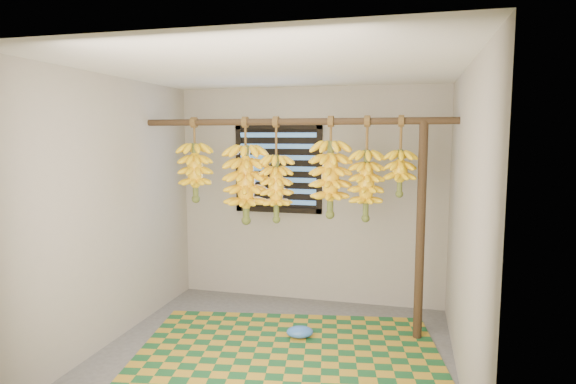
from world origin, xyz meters
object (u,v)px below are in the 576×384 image
(banana_bunch_b, at_px, (246,184))
(banana_bunch_f, at_px, (400,173))
(support_post, at_px, (420,232))
(banana_bunch_c, at_px, (276,188))
(woven_mat, at_px, (287,361))
(banana_bunch_a, at_px, (195,172))
(banana_bunch_e, at_px, (366,185))
(banana_bunch_d, at_px, (330,179))
(plastic_bag, at_px, (300,332))

(banana_bunch_b, height_order, banana_bunch_f, same)
(support_post, xyz_separation_m, banana_bunch_c, (-1.35, -0.00, 0.37))
(banana_bunch_b, xyz_separation_m, banana_bunch_f, (1.47, 0.00, 0.14))
(support_post, height_order, woven_mat, support_post)
(woven_mat, xyz_separation_m, banana_bunch_c, (-0.29, 0.75, 1.36))
(banana_bunch_f, bearing_deg, support_post, 0.00)
(banana_bunch_a, xyz_separation_m, banana_bunch_c, (0.85, -0.00, -0.14))
(support_post, relative_size, banana_bunch_e, 2.08)
(banana_bunch_c, bearing_deg, banana_bunch_b, 180.00)
(woven_mat, relative_size, banana_bunch_a, 3.10)
(banana_bunch_b, bearing_deg, banana_bunch_f, 0.00)
(banana_bunch_d, relative_size, banana_bunch_f, 1.30)
(banana_bunch_f, bearing_deg, banana_bunch_d, -180.00)
(banana_bunch_a, bearing_deg, support_post, -0.00)
(support_post, bearing_deg, banana_bunch_e, 180.00)
(banana_bunch_d, xyz_separation_m, banana_bunch_e, (0.33, 0.00, -0.05))
(woven_mat, xyz_separation_m, banana_bunch_f, (0.86, 0.75, 1.53))
(support_post, bearing_deg, banana_bunch_a, 180.00)
(banana_bunch_a, distance_m, banana_bunch_d, 1.37)
(woven_mat, bearing_deg, banana_bunch_a, 146.74)
(support_post, bearing_deg, banana_bunch_f, 180.00)
(woven_mat, xyz_separation_m, banana_bunch_b, (-0.60, 0.75, 1.39))
(banana_bunch_c, relative_size, banana_bunch_d, 1.07)
(banana_bunch_a, bearing_deg, banana_bunch_d, -0.00)
(banana_bunch_b, distance_m, banana_bunch_f, 1.48)
(support_post, xyz_separation_m, banana_bunch_b, (-1.66, 0.00, 0.40))
(plastic_bag, height_order, banana_bunch_a, banana_bunch_a)
(banana_bunch_e, bearing_deg, banana_bunch_c, -180.00)
(support_post, relative_size, banana_bunch_a, 2.39)
(support_post, distance_m, banana_bunch_e, 0.65)
(woven_mat, height_order, banana_bunch_f, banana_bunch_f)
(woven_mat, bearing_deg, banana_bunch_c, 111.48)
(banana_bunch_e, distance_m, banana_bunch_f, 0.32)
(woven_mat, height_order, banana_bunch_b, banana_bunch_b)
(banana_bunch_b, height_order, banana_bunch_d, same)
(support_post, distance_m, banana_bunch_a, 2.26)
(banana_bunch_b, bearing_deg, banana_bunch_e, 0.00)
(banana_bunch_f, bearing_deg, woven_mat, -139.12)
(banana_bunch_a, xyz_separation_m, banana_bunch_e, (1.71, -0.00, -0.09))
(support_post, xyz_separation_m, banana_bunch_a, (-2.20, 0.00, 0.51))
(banana_bunch_c, height_order, banana_bunch_e, same)
(banana_bunch_d, bearing_deg, banana_bunch_c, 180.00)
(support_post, height_order, banana_bunch_e, banana_bunch_e)
(support_post, distance_m, banana_bunch_c, 1.40)
(support_post, xyz_separation_m, banana_bunch_e, (-0.50, 0.00, 0.42))
(banana_bunch_b, xyz_separation_m, banana_bunch_e, (1.17, 0.00, 0.02))
(banana_bunch_e, bearing_deg, plastic_bag, -153.88)
(plastic_bag, bearing_deg, banana_bunch_e, 26.12)
(woven_mat, height_order, banana_bunch_d, banana_bunch_d)
(woven_mat, bearing_deg, banana_bunch_f, 40.88)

